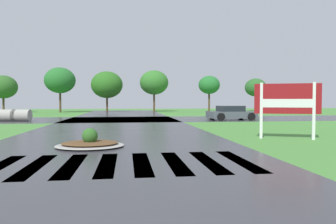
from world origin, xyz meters
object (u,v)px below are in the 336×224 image
at_px(median_island, 90,143).
at_px(car_dark_suv, 231,113).
at_px(drainage_pipe_stack, 15,115).
at_px(estate_billboard, 287,101).

bearing_deg(median_island, car_dark_suv, 54.82).
bearing_deg(drainage_pipe_stack, estate_billboard, -41.11).
height_order(median_island, car_dark_suv, car_dark_suv).
bearing_deg(car_dark_suv, estate_billboard, -104.62).
xyz_separation_m(estate_billboard, median_island, (-8.15, -1.27, -1.48)).
relative_size(car_dark_suv, drainage_pipe_stack, 1.63).
bearing_deg(drainage_pipe_stack, median_island, -63.16).
xyz_separation_m(car_dark_suv, drainage_pipe_stack, (-17.79, 0.57, -0.10)).
bearing_deg(car_dark_suv, median_island, -131.03).
distance_m(car_dark_suv, drainage_pipe_stack, 17.80).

